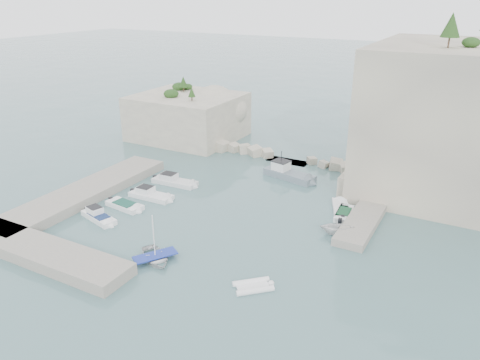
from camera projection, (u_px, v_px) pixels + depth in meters
The scene contains 20 objects.
ground at pixel (212, 226), 48.09m from camera, with size 400.00×400.00×0.00m, color slate.
cliff_terrace at pixel (382, 180), 56.51m from camera, with size 8.00×10.00×2.50m, color beige.
outcrop_west at pixel (188, 117), 75.97m from camera, with size 16.00×14.00×7.00m, color beige.
quay_west at pixel (84, 193), 54.59m from camera, with size 5.00×24.00×1.10m, color #9E9689.
quay_south at pixel (45, 253), 42.13m from camera, with size 18.00×4.00×1.10m, color #9E9689.
ledge_east at pixel (368, 213), 50.10m from camera, with size 3.00×16.00×0.80m, color #9E9689.
breakwater at pixel (288, 156), 66.17m from camera, with size 28.00×3.00×1.40m, color beige.
motorboat_c at pixel (125, 208), 52.21m from camera, with size 4.95×1.80×0.70m, color white, non-canonical shape.
motorboat_a at pixel (175, 184), 58.58m from camera, with size 6.42×1.91×1.40m, color silver, non-canonical shape.
motorboat_b at pixel (151, 198), 54.64m from camera, with size 5.81×1.90×1.40m, color white, non-canonical shape.
motorboat_d at pixel (99, 220), 49.42m from camera, with size 5.22×1.55×1.40m, color white, non-canonical shape.
rowboat at pixel (156, 260), 42.04m from camera, with size 3.07×4.29×0.89m, color silver.
inflatable_dinghy at pixel (253, 288), 38.09m from camera, with size 3.42×1.66×0.44m, color white, non-canonical shape.
tender_east_a at pixel (337, 234), 46.61m from camera, with size 2.99×3.46×1.82m, color white.
tender_east_b at pixel (344, 216), 50.26m from camera, with size 4.33×1.48×0.70m, color white, non-canonical shape.
tender_east_c at pixel (341, 211), 51.42m from camera, with size 5.10×1.65×0.70m, color silver, non-canonical shape.
tender_east_d at pixel (358, 198), 54.72m from camera, with size 1.64×4.35×1.68m, color silver.
work_boat at pixel (289, 178), 60.41m from camera, with size 7.57×2.24×2.20m, color slate, non-canonical shape.
rowboat_mast at pixel (154, 235), 41.09m from camera, with size 0.10×0.10×4.20m, color white.
vegetation at pixel (454, 34), 53.31m from camera, with size 53.48×13.88×13.40m.
Camera 1 is at (22.95, -36.20, 22.50)m, focal length 35.00 mm.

